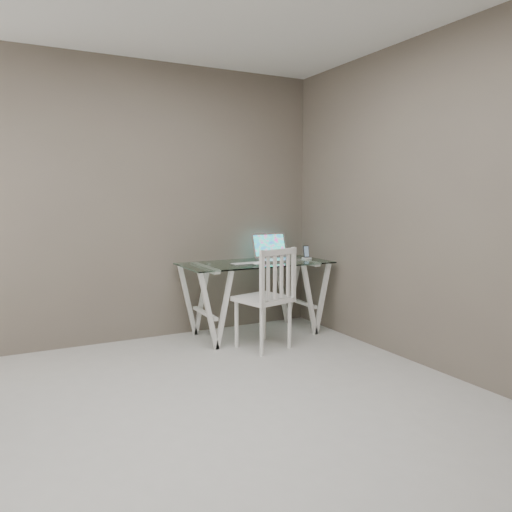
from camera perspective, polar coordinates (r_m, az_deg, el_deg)
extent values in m
plane|color=#B0AEA9|center=(3.13, -4.01, -19.77)|extent=(4.50, 4.50, 0.00)
cube|color=#60574C|center=(4.95, -14.65, 5.94)|extent=(4.00, 0.02, 2.70)
cube|color=#60574C|center=(4.04, 22.93, 5.51)|extent=(0.02, 4.50, 2.70)
cube|color=silver|center=(5.03, -0.06, -0.80)|extent=(1.50, 0.70, 0.01)
cube|color=silver|center=(4.87, -5.84, -5.59)|extent=(0.24, 0.62, 0.72)
cube|color=silver|center=(5.37, 5.17, -4.44)|extent=(0.24, 0.62, 0.72)
cube|color=silver|center=(4.63, 0.80, -4.93)|extent=(0.52, 0.52, 0.04)
cylinder|color=silver|center=(4.45, 0.65, -8.62)|extent=(0.04, 0.04, 0.44)
cylinder|color=silver|center=(4.68, 3.85, -7.85)|extent=(0.04, 0.04, 0.44)
cylinder|color=silver|center=(4.70, -2.24, -7.77)|extent=(0.04, 0.04, 0.44)
cylinder|color=silver|center=(4.93, 0.93, -7.10)|extent=(0.04, 0.04, 0.44)
cube|color=silver|center=(4.45, 2.55, -2.26)|extent=(0.43, 0.14, 0.48)
cube|color=silver|center=(5.19, 2.51, -0.41)|extent=(0.40, 0.28, 0.02)
cube|color=#19D899|center=(5.33, 1.55, 1.24)|extent=(0.40, 0.10, 0.26)
cube|color=silver|center=(4.91, -1.16, -0.87)|extent=(0.30, 0.13, 0.01)
ellipsoid|color=white|center=(4.82, 0.31, -0.84)|extent=(0.12, 0.07, 0.04)
cube|color=white|center=(5.34, 5.81, -0.25)|extent=(0.08, 0.08, 0.02)
cube|color=black|center=(5.34, 5.76, 0.52)|extent=(0.06, 0.03, 0.13)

